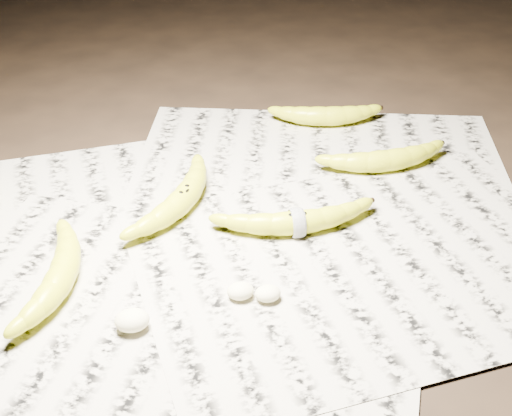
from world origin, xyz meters
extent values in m
plane|color=black|center=(0.00, 0.00, 0.00)|extent=(3.00, 3.00, 0.00)
cube|color=#B0A997|center=(-0.01, 0.02, 0.00)|extent=(0.90, 0.70, 0.01)
torus|color=white|center=(0.07, 0.01, 0.02)|extent=(0.00, 0.04, 0.04)
ellipsoid|color=#FFF9C5|center=(-0.14, -0.13, 0.02)|extent=(0.04, 0.03, 0.02)
ellipsoid|color=#FFF9C5|center=(0.01, -0.11, 0.02)|extent=(0.03, 0.02, 0.02)
ellipsoid|color=#FFF9C5|center=(-0.02, -0.10, 0.02)|extent=(0.03, 0.03, 0.02)
camera|label=1|loc=(-0.13, -0.72, 0.55)|focal=50.00mm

